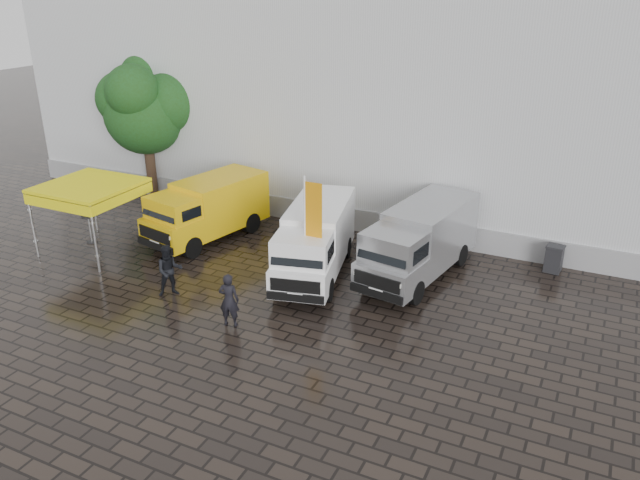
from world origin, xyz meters
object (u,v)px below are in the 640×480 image
object	(u,v)px
canopy_tent	(88,188)
wheelie_bin	(554,258)
van_silver	(419,244)
person_front	(229,300)
flagpole	(310,234)
van_yellow	(207,211)
van_white	(315,243)
person_tent	(170,271)
cocktail_table	(90,229)

from	to	relation	value
canopy_tent	wheelie_bin	xyz separation A→B (m)	(17.18, 5.98, -2.13)
van_silver	person_front	xyz separation A→B (m)	(-4.36, -6.04, -0.42)
person_front	canopy_tent	bearing A→B (deg)	-32.95
van_silver	wheelie_bin	world-z (taller)	van_silver
flagpole	wheelie_bin	xyz separation A→B (m)	(7.35, 6.01, -1.92)
van_yellow	van_silver	xyz separation A→B (m)	(9.17, 0.35, 0.06)
flagpole	van_yellow	bearing A→B (deg)	154.78
van_white	person_tent	distance (m)	5.32
van_yellow	wheelie_bin	xyz separation A→B (m)	(13.69, 3.03, -0.74)
van_yellow	cocktail_table	size ratio (longest dim) A/B	4.62
cocktail_table	person_front	bearing A→B (deg)	-19.52
person_tent	person_front	bearing A→B (deg)	-60.13
van_white	van_silver	distance (m)	3.84
van_silver	person_tent	size ratio (longest dim) A/B	3.27
person_front	person_tent	world-z (taller)	person_tent
van_yellow	person_front	world-z (taller)	van_yellow
flagpole	wheelie_bin	size ratio (longest dim) A/B	4.23
flagpole	cocktail_table	bearing A→B (deg)	177.19
van_white	flagpole	xyz separation A→B (m)	(0.70, -1.82, 1.15)
flagpole	person_front	xyz separation A→B (m)	(-1.54, -2.69, -1.54)
van_white	van_yellow	bearing A→B (deg)	154.74
van_silver	cocktail_table	bearing A→B (deg)	-158.88
cocktail_table	canopy_tent	bearing A→B (deg)	-32.39
person_front	person_tent	bearing A→B (deg)	-30.78
flagpole	cocktail_table	world-z (taller)	flagpole
van_white	wheelie_bin	bearing A→B (deg)	14.01
van_silver	wheelie_bin	bearing A→B (deg)	39.80
van_silver	person_front	bearing A→B (deg)	-116.61
van_white	van_silver	size ratio (longest dim) A/B	0.97
van_yellow	van_white	xyz separation A→B (m)	(5.65, -1.17, 0.03)
van_white	person_front	distance (m)	4.60
cocktail_table	person_tent	bearing A→B (deg)	-21.23
van_silver	person_front	size ratio (longest dim) A/B	3.38
van_white	cocktail_table	size ratio (longest dim) A/B	5.03
cocktail_table	person_front	size ratio (longest dim) A/B	0.65
van_white	van_silver	world-z (taller)	van_silver
person_tent	van_white	bearing A→B (deg)	-0.86
van_yellow	person_tent	distance (m)	5.14
van_white	cocktail_table	bearing A→B (deg)	173.92
cocktail_table	person_front	distance (m)	9.62
van_yellow	van_white	size ratio (longest dim) A/B	0.92
flagpole	person_front	world-z (taller)	flagpole
van_yellow	person_front	xyz separation A→B (m)	(4.81, -5.68, -0.36)
van_yellow	canopy_tent	distance (m)	4.77
van_yellow	flagpole	xyz separation A→B (m)	(6.35, -2.99, 1.18)
wheelie_bin	cocktail_table	bearing A→B (deg)	-157.10
van_silver	cocktail_table	world-z (taller)	van_silver
cocktail_table	person_front	world-z (taller)	person_front
van_white	wheelie_bin	distance (m)	9.11
flagpole	van_white	bearing A→B (deg)	110.96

